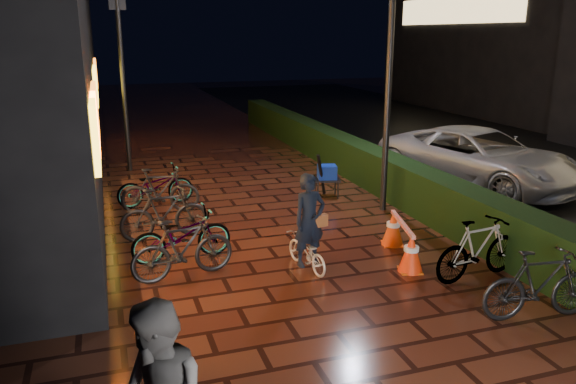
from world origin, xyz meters
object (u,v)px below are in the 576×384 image
object	(u,v)px
traffic_barrier	(402,240)
cart_assembly	(326,174)
cyclist	(308,235)
van	(478,158)

from	to	relation	value
traffic_barrier	cart_assembly	world-z (taller)	cart_assembly
cyclist	cart_assembly	bearing A→B (deg)	63.96
van	cyclist	xyz separation A→B (m)	(-6.17, -3.79, -0.12)
cyclist	traffic_barrier	world-z (taller)	cyclist
van	cart_assembly	world-z (taller)	van
cyclist	traffic_barrier	bearing A→B (deg)	0.18
van	cart_assembly	bearing A→B (deg)	158.10
van	cart_assembly	distance (m)	4.22
van	cyclist	bearing A→B (deg)	-167.38
cyclist	traffic_barrier	distance (m)	1.82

